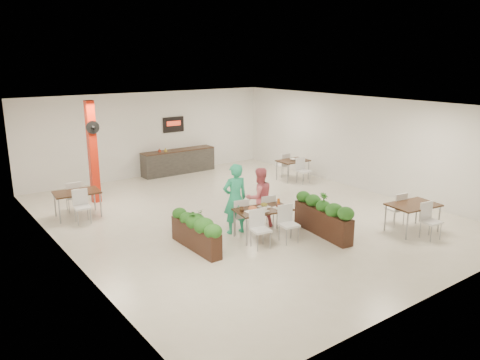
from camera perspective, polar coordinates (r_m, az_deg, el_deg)
name	(u,v)px	position (r m, az deg, el deg)	size (l,w,h in m)	color
ground	(243,215)	(13.68, 0.39, -4.27)	(12.00, 12.00, 0.00)	beige
room_shell	(243,147)	(13.17, 0.41, 4.02)	(10.10, 12.10, 3.22)	white
red_column	(93,151)	(15.20, -17.51, 3.38)	(0.40, 0.41, 3.20)	red
service_counter	(178,161)	(18.68, -7.52, 2.33)	(3.00, 0.64, 2.20)	#282623
main_table	(263,213)	(11.85, 2.77, -4.07)	(1.51, 1.80, 0.92)	black
diner_man	(235,199)	(12.03, -0.61, -2.31)	(0.68, 0.44, 1.85)	#29B582
diner_woman	(259,198)	(12.52, 2.37, -2.15)	(0.79, 0.62, 1.64)	#FB6F80
planter_left	(196,229)	(11.20, -5.44, -5.94)	(0.40, 1.92, 1.00)	black
planter_right	(323,216)	(12.22, 10.05, -4.29)	(0.64, 2.11, 1.11)	black
side_table_a	(77,196)	(14.12, -19.25, -1.81)	(1.32, 1.65, 0.92)	black
side_table_b	(293,163)	(17.56, 6.47, 2.02)	(1.16, 1.63, 0.92)	black
side_table_c	(413,208)	(13.03, 20.35, -3.26)	(1.39, 1.66, 0.92)	black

